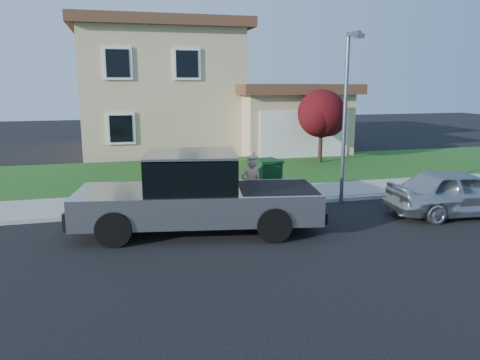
# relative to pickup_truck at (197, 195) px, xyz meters

# --- Properties ---
(ground) EXTENTS (80.00, 80.00, 0.00)m
(ground) POSITION_rel_pickup_truck_xyz_m (0.53, -1.01, -0.95)
(ground) COLOR black
(ground) RESTS_ON ground
(curb) EXTENTS (40.00, 0.20, 0.12)m
(curb) POSITION_rel_pickup_truck_xyz_m (1.53, 1.89, -0.89)
(curb) COLOR gray
(curb) RESTS_ON ground
(sidewalk) EXTENTS (40.00, 2.00, 0.15)m
(sidewalk) POSITION_rel_pickup_truck_xyz_m (1.53, 2.99, -0.87)
(sidewalk) COLOR gray
(sidewalk) RESTS_ON ground
(lawn) EXTENTS (40.00, 7.00, 0.10)m
(lawn) POSITION_rel_pickup_truck_xyz_m (1.53, 7.49, -0.90)
(lawn) COLOR #154C18
(lawn) RESTS_ON ground
(house) EXTENTS (14.00, 11.30, 6.85)m
(house) POSITION_rel_pickup_truck_xyz_m (1.84, 15.37, 2.22)
(house) COLOR tan
(house) RESTS_ON ground
(pickup_truck) EXTENTS (6.45, 3.10, 2.03)m
(pickup_truck) POSITION_rel_pickup_truck_xyz_m (0.00, 0.00, 0.00)
(pickup_truck) COLOR black
(pickup_truck) RESTS_ON ground
(woman) EXTENTS (0.65, 0.48, 1.80)m
(woman) POSITION_rel_pickup_truck_xyz_m (1.81, 1.35, -0.10)
(woman) COLOR tan
(woman) RESTS_ON ground
(sedan) EXTENTS (4.11, 1.96, 1.36)m
(sedan) POSITION_rel_pickup_truck_xyz_m (7.41, -0.49, -0.27)
(sedan) COLOR #B0B3B7
(sedan) RESTS_ON ground
(ornamental_tree) EXTENTS (2.43, 2.19, 3.34)m
(ornamental_tree) POSITION_rel_pickup_truck_xyz_m (7.26, 8.49, 1.29)
(ornamental_tree) COLOR black
(ornamental_tree) RESTS_ON lawn
(trash_bin) EXTENTS (0.86, 0.95, 1.22)m
(trash_bin) POSITION_rel_pickup_truck_xyz_m (2.64, 2.37, -0.18)
(trash_bin) COLOR #0E3414
(trash_bin) RESTS_ON sidewalk
(street_lamp) EXTENTS (0.28, 0.68, 5.19)m
(street_lamp) POSITION_rel_pickup_truck_xyz_m (4.92, 1.68, 2.01)
(street_lamp) COLOR slate
(street_lamp) RESTS_ON ground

